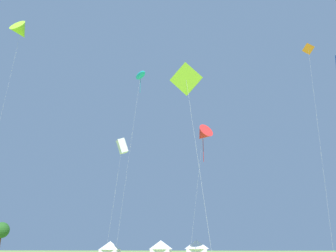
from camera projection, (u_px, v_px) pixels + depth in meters
name	position (u px, v px, depth m)	size (l,w,h in m)	color
kite_lime_delta	(21.00, 31.00, 54.87)	(3.55, 3.66, 35.20)	#99DB2D
kite_orange_diamond	(309.00, 55.00, 49.31)	(2.15, 2.87, 29.06)	orange
kite_red_delta	(203.00, 135.00, 56.02)	(4.32, 3.89, 20.16)	red
kite_white_box	(122.00, 146.00, 57.45)	(2.64, 2.10, 18.54)	white
kite_lime_diamond	(186.00, 80.00, 31.35)	(3.34, 2.82, 17.25)	#99DB2D
kite_cyan_parafoil	(141.00, 76.00, 56.46)	(3.59, 3.93, 28.29)	#1EB7CC
festival_tent_right	(110.00, 248.00, 62.13)	(3.97, 3.97, 2.58)	white
festival_tent_center	(161.00, 248.00, 61.19)	(4.18, 4.18, 2.72)	white
festival_tent_left	(197.00, 247.00, 60.54)	(4.32, 4.32, 2.81)	white
tree_distant_left	(1.00, 230.00, 77.80)	(3.47, 3.47, 6.91)	brown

